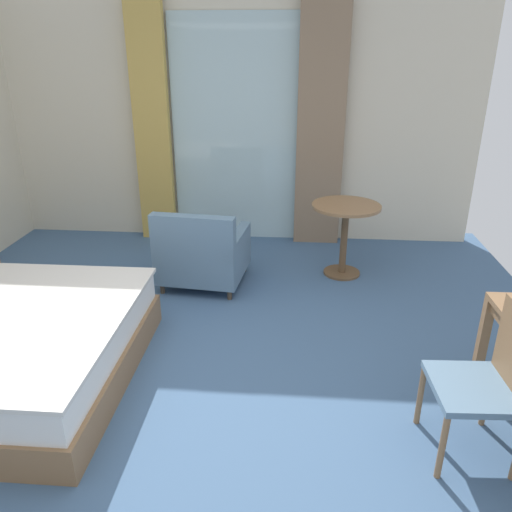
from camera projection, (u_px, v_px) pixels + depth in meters
name	position (u px, v px, depth m)	size (l,w,h in m)	color
ground	(187.00, 387.00, 3.54)	(5.96, 6.60, 0.10)	#426084
wall_back	(236.00, 116.00, 5.76)	(5.56, 0.12, 2.90)	beige
balcony_glass_door	(236.00, 133.00, 5.75)	(1.49, 0.02, 2.55)	silver
curtain_panel_left	(152.00, 124.00, 5.70)	(0.41, 0.10, 2.74)	tan
curtain_panel_right	(321.00, 126.00, 5.54)	(0.53, 0.10, 2.74)	#897056
desk_chair	(491.00, 377.00, 2.73)	(0.47, 0.49, 0.91)	slate
armchair_by_window	(202.00, 254.00, 4.84)	(0.86, 0.84, 0.80)	slate
round_cafe_table	(345.00, 223.00, 4.98)	(0.68, 0.68, 0.75)	olive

